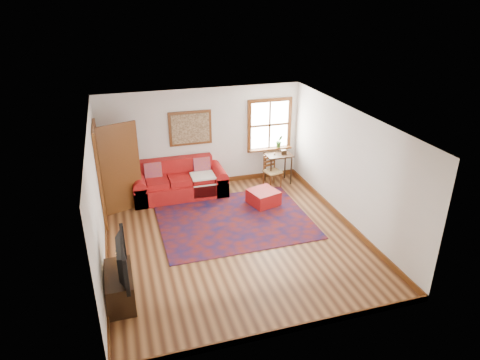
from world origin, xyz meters
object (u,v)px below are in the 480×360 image
object	(u,v)px
red_ottoman	(263,197)
ladder_back_chair	(271,170)
red_leather_sofa	(180,184)
side_table	(279,159)
media_cabinet	(120,287)

from	to	relation	value
red_ottoman	ladder_back_chair	distance (m)	1.09
red_leather_sofa	red_ottoman	distance (m)	2.09
red_leather_sofa	ladder_back_chair	bearing A→B (deg)	-3.74
red_ottoman	side_table	bearing A→B (deg)	37.59
side_table	red_ottoman	bearing A→B (deg)	-126.25
red_ottoman	ladder_back_chair	size ratio (longest dim) A/B	0.74
ladder_back_chair	media_cabinet	size ratio (longest dim) A/B	0.86
red_leather_sofa	side_table	distance (m)	2.60
red_leather_sofa	media_cabinet	world-z (taller)	red_leather_sofa
ladder_back_chair	media_cabinet	bearing A→B (deg)	-138.61
red_ottoman	side_table	distance (m)	1.40
red_ottoman	side_table	size ratio (longest dim) A/B	0.78
red_leather_sofa	red_ottoman	bearing A→B (deg)	-30.61
side_table	ladder_back_chair	bearing A→B (deg)	-147.87
side_table	red_leather_sofa	bearing A→B (deg)	-179.99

